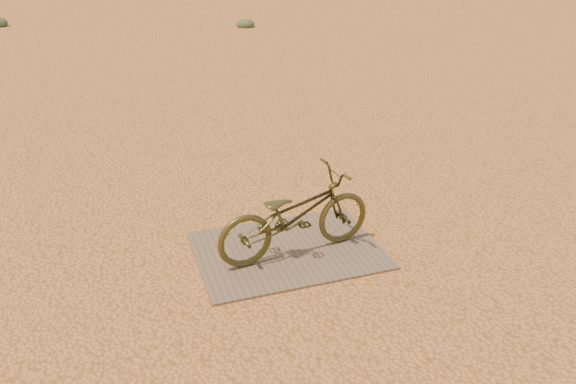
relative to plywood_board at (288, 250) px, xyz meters
name	(u,v)px	position (x,y,z in m)	size (l,w,h in m)	color
ground	(286,283)	(-0.18, -0.47, -0.01)	(120.00, 120.00, 0.00)	#E79054
plywood_board	(288,250)	(0.00, 0.00, 0.00)	(1.63, 1.18, 0.02)	brown
bicycle	(295,215)	(0.04, -0.07, 0.39)	(0.50, 1.44, 0.76)	#46431F
kale_b	(246,27)	(2.84, 12.28, -0.01)	(0.53, 0.53, 0.29)	#4B6846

